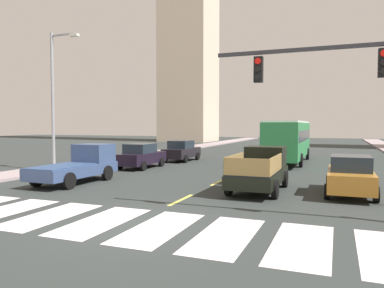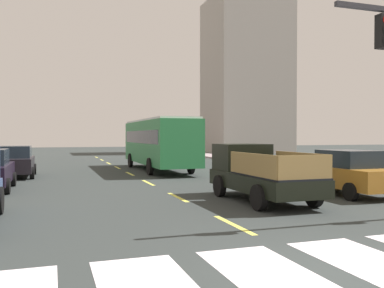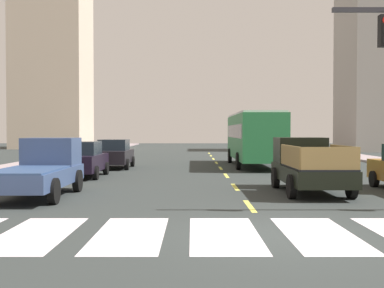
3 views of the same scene
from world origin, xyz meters
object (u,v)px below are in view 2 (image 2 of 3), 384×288
(sedan_far, at_px, (347,172))
(sedan_mid, at_px, (15,162))
(pickup_stakebed, at_px, (257,173))
(city_bus, at_px, (158,141))

(sedan_far, bearing_deg, sedan_mid, 140.27)
(sedan_mid, bearing_deg, pickup_stakebed, -50.80)
(pickup_stakebed, relative_size, sedan_mid, 1.18)
(pickup_stakebed, relative_size, sedan_far, 1.18)
(city_bus, bearing_deg, sedan_mid, -168.14)
(pickup_stakebed, height_order, sedan_far, pickup_stakebed)
(sedan_mid, bearing_deg, city_bus, 13.53)
(city_bus, height_order, sedan_mid, city_bus)
(city_bus, height_order, sedan_far, city_bus)
(city_bus, xyz_separation_m, sedan_mid, (-8.50, -1.84, -1.09))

